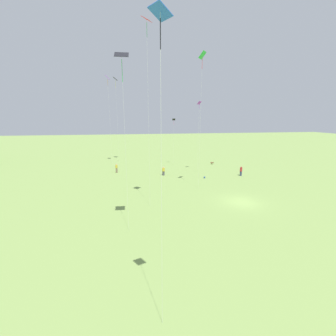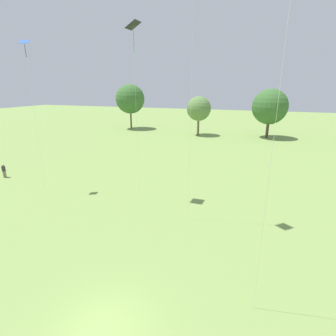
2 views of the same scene
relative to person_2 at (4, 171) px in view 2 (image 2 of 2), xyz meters
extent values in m
plane|color=#7A994C|center=(22.55, -13.64, -0.81)|extent=(240.00, 240.00, 0.00)
cylinder|color=brown|center=(-3.77, 39.30, 1.56)|extent=(0.41, 0.41, 4.73)
sphere|color=#38662D|center=(-3.77, 39.30, 6.62)|extent=(7.18, 7.18, 7.18)
cylinder|color=brown|center=(14.70, 35.90, 1.11)|extent=(0.46, 0.46, 3.83)
sphere|color=#5B7F42|center=(14.70, 35.90, 5.00)|extent=(5.26, 5.26, 5.26)
cylinder|color=brown|center=(29.14, 37.90, 1.06)|extent=(0.58, 0.58, 3.73)
sphere|color=#38662D|center=(29.14, 37.90, 5.62)|extent=(7.18, 7.18, 7.18)
cylinder|color=#847056|center=(0.00, 0.00, -0.41)|extent=(0.43, 0.43, 0.79)
cylinder|color=#333338|center=(0.00, 0.00, 0.29)|extent=(0.51, 0.51, 0.61)
sphere|color=tan|center=(0.00, 0.00, 0.71)|extent=(0.24, 0.24, 0.24)
cylinder|color=silver|center=(23.27, -2.34, 9.11)|extent=(0.01, 0.01, 19.83)
cube|color=black|center=(17.60, 0.19, 14.27)|extent=(1.01, 1.14, 0.57)
cylinder|color=green|center=(17.60, 0.19, 13.09)|extent=(0.04, 0.04, 1.70)
cylinder|color=silver|center=(17.60, 0.19, 6.73)|extent=(0.01, 0.01, 15.08)
cylinder|color=silver|center=(28.76, -10.04, 8.31)|extent=(0.01, 0.01, 18.24)
cube|color=blue|center=(7.59, -1.44, 13.33)|extent=(0.99, 0.97, 0.37)
cylinder|color=black|center=(7.59, -1.44, 12.57)|extent=(0.04, 0.04, 1.07)
cylinder|color=silver|center=(7.59, -1.44, 6.26)|extent=(0.01, 0.01, 14.14)
camera|label=1|loc=(-1.78, -0.09, 9.46)|focal=24.00mm
camera|label=2|loc=(28.34, -21.00, 9.48)|focal=28.00mm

